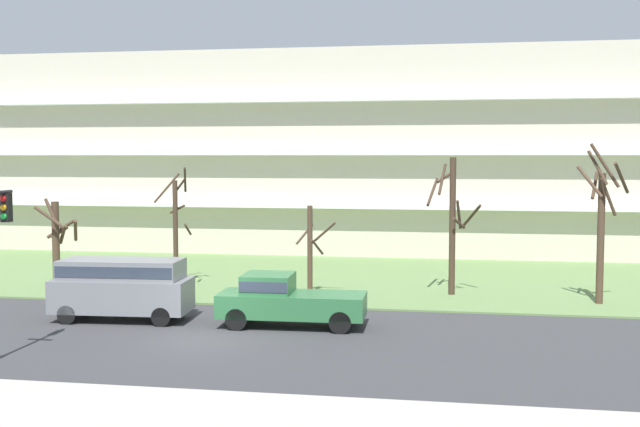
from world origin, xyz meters
The scene contains 11 objects.
ground centered at (0.00, 0.00, 0.00)m, with size 160.00×160.00×0.00m, color #38383A.
sidewalk_curb_near centered at (0.00, -8.00, 0.07)m, with size 80.00×4.00×0.15m, color #ADA89E.
grass_lawn_strip centered at (0.00, 14.00, 0.04)m, with size 80.00×16.00×0.08m, color #66844C.
apartment_building centered at (0.00, 27.29, 6.47)m, with size 50.14×11.53×12.94m.
tree_far_left centered at (-10.22, 8.91, 2.35)m, with size 2.09×2.12×4.32m.
tree_left centered at (-4.67, 9.95, 2.94)m, with size 1.75×1.59×5.78m.
tree_center centered at (2.16, 8.38, 2.16)m, with size 1.80×1.73×4.12m.
tree_right centered at (8.31, 9.88, 3.40)m, with size 2.42×2.02×6.25m.
tree_far_right centered at (14.48, 8.59, 3.51)m, with size 2.20×1.63×6.84m.
pickup_green_near_left centered at (2.27, 2.49, 1.02)m, with size 5.45×2.13×1.95m.
van_gray_center_left centered at (-4.15, 2.50, 1.40)m, with size 5.31×2.30×2.36m.
Camera 1 is at (8.25, -25.33, 6.31)m, focal length 43.69 mm.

